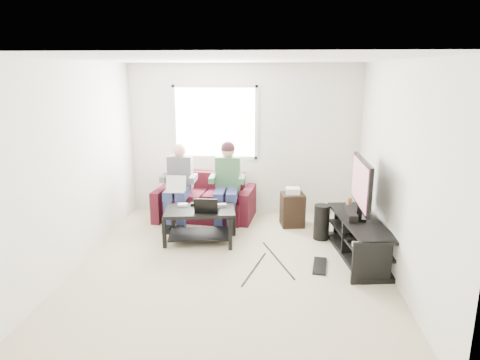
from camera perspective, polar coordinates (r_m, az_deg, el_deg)
name	(u,v)px	position (r m, az deg, el deg)	size (l,w,h in m)	color
floor	(232,265)	(5.72, -1.10, -11.22)	(4.50, 4.50, 0.00)	#B8AC8F
ceiling	(231,59)	(5.16, -1.25, 15.82)	(4.50, 4.50, 0.00)	white
wall_back	(244,140)	(7.49, 0.52, 5.40)	(4.50, 4.50, 0.00)	silver
wall_front	(201,236)	(3.15, -5.21, -7.51)	(4.50, 4.50, 0.00)	silver
wall_left	(75,165)	(5.83, -21.14, 1.82)	(4.50, 4.50, 0.00)	silver
wall_right	(397,171)	(5.47, 20.17, 1.13)	(4.50, 4.50, 0.00)	silver
window	(215,122)	(7.48, -3.34, 7.69)	(1.48, 0.04, 1.28)	white
sofa	(206,201)	(7.37, -4.60, -2.87)	(1.71, 0.91, 0.76)	#49121F
person_left	(179,181)	(7.08, -8.20, -0.16)	(0.40, 0.70, 1.31)	navy
person_right	(227,178)	(6.96, -1.74, 0.22)	(0.40, 0.71, 1.35)	navy
laptop_silver	(175,187)	(6.84, -8.66, -0.98)	(0.32, 0.22, 0.24)	silver
coffee_table	(200,218)	(6.33, -5.33, -5.01)	(1.08, 0.75, 0.50)	black
laptop_black	(207,203)	(6.16, -4.41, -3.10)	(0.34, 0.24, 0.24)	black
controller_a	(183,205)	(6.45, -7.64, -3.31)	(0.14, 0.09, 0.04)	silver
controller_b	(195,204)	(6.47, -5.97, -3.20)	(0.14, 0.09, 0.04)	black
controller_c	(222,205)	(6.38, -2.48, -3.38)	(0.14, 0.09, 0.04)	gray
tv_stand	(359,240)	(6.08, 15.59, -7.75)	(0.69, 1.65, 0.53)	black
tv	(361,185)	(5.94, 15.87, -0.63)	(0.12, 1.10, 0.81)	black
soundbar	(350,214)	(6.03, 14.51, -4.38)	(0.12, 0.50, 0.10)	black
drink_cup	(349,202)	(6.53, 14.34, -2.81)	(0.08, 0.08, 0.12)	#A96F48
console_white	(365,247)	(5.69, 16.39, -8.57)	(0.30, 0.22, 0.06)	silver
console_grey	(355,227)	(6.32, 15.13, -6.03)	(0.34, 0.26, 0.08)	gray
console_black	(360,236)	(6.00, 15.72, -7.24)	(0.38, 0.30, 0.07)	black
subwoofer	(322,222)	(6.55, 10.82, -5.54)	(0.23, 0.23, 0.53)	black
keyboard_floor	(320,266)	(5.75, 10.58, -11.18)	(0.17, 0.50, 0.03)	black
end_table	(292,209)	(7.04, 6.99, -3.81)	(0.36, 0.36, 0.64)	black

